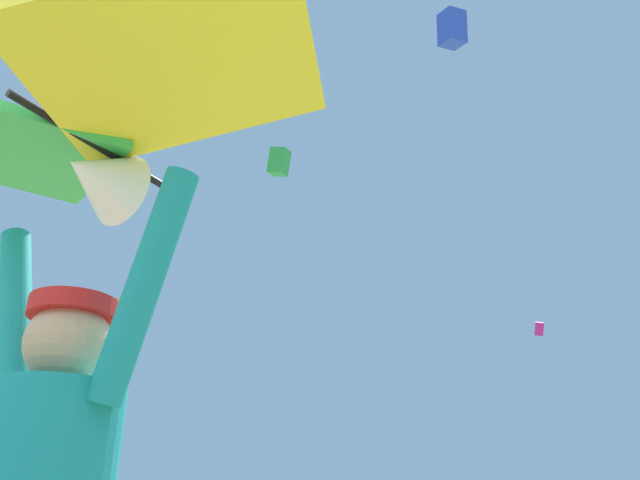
% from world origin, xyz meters
% --- Properties ---
extents(held_stunt_kite, '(1.68, 1.07, 0.39)m').
position_xyz_m(held_stunt_kite, '(0.28, 0.18, 2.15)').
color(held_stunt_kite, black).
extents(distant_kite_green_far_center, '(0.77, 0.74, 1.07)m').
position_xyz_m(distant_kite_green_far_center, '(-5.43, 15.90, 12.72)').
color(distant_kite_green_far_center, green).
extents(distant_kite_yellow_mid_left, '(0.75, 0.67, 0.86)m').
position_xyz_m(distant_kite_yellow_mid_left, '(-9.09, 13.07, 6.85)').
color(distant_kite_yellow_mid_left, yellow).
extents(distant_kite_magenta_low_right, '(0.58, 0.63, 0.85)m').
position_xyz_m(distant_kite_magenta_low_right, '(2.49, 32.86, 11.34)').
color(distant_kite_magenta_low_right, '#DB2393').
extents(distant_kite_blue_mid_right, '(1.13, 1.30, 1.40)m').
position_xyz_m(distant_kite_blue_mid_right, '(0.64, 16.33, 17.21)').
color(distant_kite_blue_mid_right, blue).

